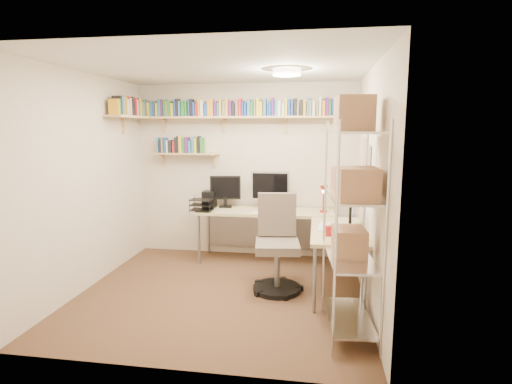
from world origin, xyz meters
TOP-DOWN VIEW (x-y plane):
  - ground at (0.00, 0.00)m, footprint 3.20×3.20m
  - room_shell at (0.00, 0.00)m, footprint 3.24×3.04m
  - wall_shelves at (-0.43, 1.29)m, footprint 3.12×1.09m
  - corner_desk at (0.49, 0.94)m, footprint 2.26×1.87m
  - office_chair at (0.61, 0.22)m, footprint 0.59×0.59m
  - wire_rack at (1.36, -0.68)m, footprint 0.48×0.87m

SIDE VIEW (x-z plane):
  - ground at x=0.00m, z-range 0.00..0.00m
  - office_chair at x=0.61m, z-range -0.09..1.03m
  - corner_desk at x=0.49m, z-range 0.09..1.36m
  - wire_rack at x=1.36m, z-range 0.28..2.43m
  - room_shell at x=0.00m, z-range 0.29..2.81m
  - wall_shelves at x=-0.43m, z-range 1.64..2.43m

